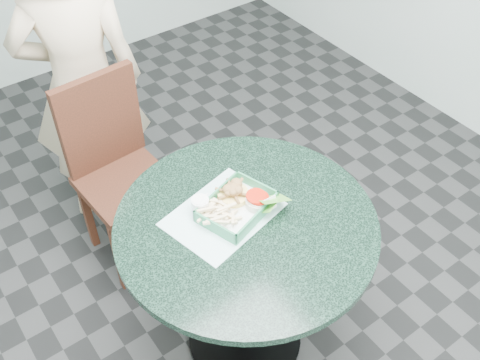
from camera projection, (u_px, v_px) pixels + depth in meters
floor at (245, 338)px, 2.46m from camera, size 4.00×5.00×0.02m
cafe_table at (246, 256)px, 2.05m from camera, size 0.91×0.91×0.75m
dining_chair at (116, 162)px, 2.49m from camera, size 0.37×0.38×0.93m
diner_person at (83, 84)px, 2.52m from camera, size 0.65×0.54×1.53m
placemat at (223, 218)px, 1.96m from camera, size 0.43×0.36×0.00m
food_basket at (237, 213)px, 1.96m from camera, size 0.25×0.18×0.05m
crab_sandwich at (238, 194)px, 1.97m from camera, size 0.11×0.11×0.07m
fries_pile at (213, 212)px, 1.93m from camera, size 0.12×0.13×0.04m
sauce_ramekin at (202, 199)px, 1.96m from camera, size 0.06×0.06×0.03m
garnish_cup at (261, 209)px, 1.93m from camera, size 0.13×0.12×0.05m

